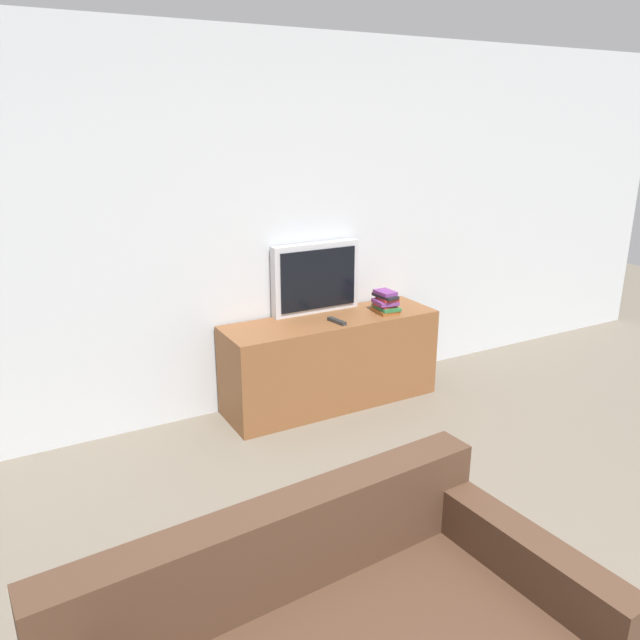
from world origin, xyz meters
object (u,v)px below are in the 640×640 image
object	(u,v)px
television	(316,278)
remote_on_stand	(337,321)
tv_stand	(331,361)
book_stack	(386,303)

from	to	relation	value
television	remote_on_stand	world-z (taller)	television
television	remote_on_stand	xyz separation A→B (m)	(0.00, -0.30, -0.25)
tv_stand	television	bearing A→B (deg)	95.46
tv_stand	book_stack	world-z (taller)	book_stack
book_stack	remote_on_stand	world-z (taller)	book_stack
television	tv_stand	bearing A→B (deg)	-84.54
tv_stand	book_stack	xyz separation A→B (m)	(0.43, -0.06, 0.40)
television	book_stack	world-z (taller)	television
remote_on_stand	tv_stand	bearing A→B (deg)	81.94
tv_stand	television	distance (m)	0.62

